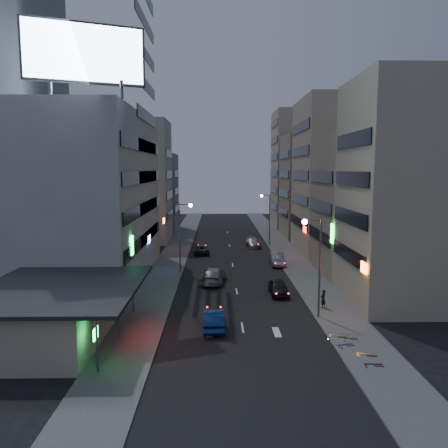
{
  "coord_description": "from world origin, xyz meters",
  "views": [
    {
      "loc": [
        -1.89,
        -28.13,
        12.05
      ],
      "look_at": [
        -1.24,
        16.15,
        6.48
      ],
      "focal_mm": 35.0,
      "sensor_mm": 36.0,
      "label": 1
    }
  ],
  "objects_px": {
    "parked_car_left": "(201,249)",
    "scooter_black_b": "(357,331)",
    "parked_car_right_near": "(279,287)",
    "scooter_black_a": "(383,356)",
    "road_car_silver": "(214,275)",
    "scooter_silver_a": "(376,346)",
    "scooter_blue": "(351,336)",
    "road_car_blue": "(214,319)",
    "parked_car_right_far": "(253,243)",
    "scooter_silver_b": "(346,328)",
    "parked_car_right_mid": "(277,259)",
    "person": "(323,299)"
  },
  "relations": [
    {
      "from": "parked_car_left",
      "to": "scooter_black_b",
      "type": "distance_m",
      "value": 34.27
    },
    {
      "from": "parked_car_right_near",
      "to": "scooter_black_a",
      "type": "distance_m",
      "value": 15.99
    },
    {
      "from": "road_car_silver",
      "to": "scooter_silver_a",
      "type": "distance_m",
      "value": 21.45
    },
    {
      "from": "scooter_silver_a",
      "to": "scooter_blue",
      "type": "bearing_deg",
      "value": 40.47
    },
    {
      "from": "road_car_blue",
      "to": "scooter_black_b",
      "type": "xyz_separation_m",
      "value": [
        10.24,
        -2.35,
        -0.13
      ]
    },
    {
      "from": "scooter_silver_a",
      "to": "parked_car_right_near",
      "type": "bearing_deg",
      "value": 28.08
    },
    {
      "from": "parked_car_right_far",
      "to": "scooter_black_a",
      "type": "bearing_deg",
      "value": -88.93
    },
    {
      "from": "scooter_silver_b",
      "to": "road_car_blue",
      "type": "bearing_deg",
      "value": 89.14
    },
    {
      "from": "parked_car_right_near",
      "to": "road_car_blue",
      "type": "relative_size",
      "value": 0.96
    },
    {
      "from": "scooter_black_a",
      "to": "scooter_black_b",
      "type": "xyz_separation_m",
      "value": [
        -0.23,
        4.14,
        -0.03
      ]
    },
    {
      "from": "road_car_silver",
      "to": "parked_car_right_mid",
      "type": "bearing_deg",
      "value": -125.71
    },
    {
      "from": "person",
      "to": "scooter_silver_a",
      "type": "xyz_separation_m",
      "value": [
        1.15,
        -9.52,
        -0.25
      ]
    },
    {
      "from": "parked_car_right_mid",
      "to": "road_car_blue",
      "type": "xyz_separation_m",
      "value": [
        -7.8,
        -21.93,
        -0.02
      ]
    },
    {
      "from": "person",
      "to": "scooter_silver_a",
      "type": "height_order",
      "value": "person"
    },
    {
      "from": "parked_car_left",
      "to": "parked_car_right_far",
      "type": "xyz_separation_m",
      "value": [
        7.9,
        5.32,
        0.04
      ]
    },
    {
      "from": "scooter_black_a",
      "to": "scooter_black_b",
      "type": "bearing_deg",
      "value": 8.31
    },
    {
      "from": "person",
      "to": "scooter_black_b",
      "type": "xyz_separation_m",
      "value": [
        0.81,
        -6.82,
        -0.32
      ]
    },
    {
      "from": "parked_car_right_near",
      "to": "parked_car_right_far",
      "type": "xyz_separation_m",
      "value": [
        -0.31,
        26.07,
        -0.04
      ]
    },
    {
      "from": "parked_car_right_mid",
      "to": "scooter_silver_a",
      "type": "relative_size",
      "value": 2.51
    },
    {
      "from": "scooter_black_a",
      "to": "road_car_blue",
      "type": "bearing_deg",
      "value": 63.29
    },
    {
      "from": "parked_car_right_far",
      "to": "person",
      "type": "height_order",
      "value": "person"
    },
    {
      "from": "parked_car_left",
      "to": "person",
      "type": "xyz_separation_m",
      "value": [
        11.45,
        -25.19,
        0.28
      ]
    },
    {
      "from": "scooter_silver_b",
      "to": "scooter_blue",
      "type": "bearing_deg",
      "value": -171.09
    },
    {
      "from": "road_car_blue",
      "to": "scooter_blue",
      "type": "relative_size",
      "value": 2.55
    },
    {
      "from": "parked_car_left",
      "to": "scooter_silver_b",
      "type": "xyz_separation_m",
      "value": [
        11.59,
        -31.55,
        0.03
      ]
    },
    {
      "from": "parked_car_right_near",
      "to": "scooter_blue",
      "type": "bearing_deg",
      "value": -75.36
    },
    {
      "from": "parked_car_right_far",
      "to": "scooter_black_a",
      "type": "distance_m",
      "value": 41.72
    },
    {
      "from": "scooter_blue",
      "to": "scooter_black_b",
      "type": "bearing_deg",
      "value": -54.26
    },
    {
      "from": "parked_car_right_near",
      "to": "scooter_blue",
      "type": "xyz_separation_m",
      "value": [
        3.35,
        -12.15,
        -0.07
      ]
    },
    {
      "from": "scooter_silver_a",
      "to": "scooter_blue",
      "type": "height_order",
      "value": "scooter_silver_a"
    },
    {
      "from": "parked_car_left",
      "to": "scooter_silver_b",
      "type": "bearing_deg",
      "value": 107.65
    },
    {
      "from": "parked_car_left",
      "to": "parked_car_right_mid",
      "type": "bearing_deg",
      "value": 139.3
    },
    {
      "from": "parked_car_right_far",
      "to": "scooter_silver_b",
      "type": "xyz_separation_m",
      "value": [
        3.69,
        -36.87,
        -0.01
      ]
    },
    {
      "from": "parked_car_left",
      "to": "road_car_blue",
      "type": "bearing_deg",
      "value": 91.37
    },
    {
      "from": "parked_car_left",
      "to": "person",
      "type": "relative_size",
      "value": 2.87
    },
    {
      "from": "road_car_silver",
      "to": "scooter_silver_a",
      "type": "height_order",
      "value": "road_car_silver"
    },
    {
      "from": "scooter_black_a",
      "to": "road_car_silver",
      "type": "bearing_deg",
      "value": 32.96
    },
    {
      "from": "parked_car_right_far",
      "to": "scooter_silver_a",
      "type": "bearing_deg",
      "value": -88.55
    },
    {
      "from": "parked_car_right_mid",
      "to": "scooter_blue",
      "type": "distance_m",
      "value": 25.23
    },
    {
      "from": "road_car_blue",
      "to": "parked_car_left",
      "type": "bearing_deg",
      "value": -87.79
    },
    {
      "from": "parked_car_right_near",
      "to": "scooter_blue",
      "type": "relative_size",
      "value": 2.44
    },
    {
      "from": "parked_car_left",
      "to": "scooter_black_a",
      "type": "relative_size",
      "value": 2.73
    },
    {
      "from": "road_car_silver",
      "to": "scooter_silver_a",
      "type": "bearing_deg",
      "value": 127.5
    },
    {
      "from": "parked_car_right_near",
      "to": "scooter_silver_a",
      "type": "xyz_separation_m",
      "value": [
        4.39,
        -13.97,
        -0.05
      ]
    },
    {
      "from": "parked_car_right_far",
      "to": "road_car_silver",
      "type": "xyz_separation_m",
      "value": [
        -5.99,
        -21.44,
        0.12
      ]
    },
    {
      "from": "parked_car_right_near",
      "to": "scooter_silver_b",
      "type": "xyz_separation_m",
      "value": [
        3.38,
        -10.8,
        -0.05
      ]
    },
    {
      "from": "person",
      "to": "scooter_silver_b",
      "type": "height_order",
      "value": "person"
    },
    {
      "from": "scooter_silver_a",
      "to": "scooter_silver_b",
      "type": "relative_size",
      "value": 1.0
    },
    {
      "from": "road_car_silver",
      "to": "scooter_silver_a",
      "type": "relative_size",
      "value": 3.05
    },
    {
      "from": "parked_car_left",
      "to": "scooter_black_a",
      "type": "height_order",
      "value": "parked_car_left"
    }
  ]
}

